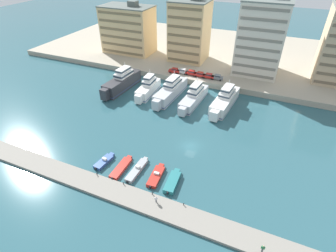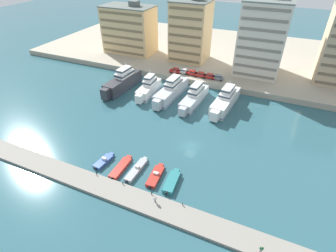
% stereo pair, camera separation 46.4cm
% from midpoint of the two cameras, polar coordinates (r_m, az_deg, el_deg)
% --- Properties ---
extents(ground_plane, '(400.00, 400.00, 0.00)m').
position_cam_midpoint_polar(ground_plane, '(65.68, 4.71, -4.39)').
color(ground_plane, '#2D5B66').
extents(quay_promenade, '(180.00, 70.00, 1.94)m').
position_cam_midpoint_polar(quay_promenade, '(124.43, 15.61, 14.60)').
color(quay_promenade, '#ADA38E').
rests_on(quay_promenade, ground).
extents(pier_dock, '(120.00, 4.88, 0.58)m').
position_cam_midpoint_polar(pier_dock, '(52.28, -3.02, -17.05)').
color(pier_dock, gray).
rests_on(pier_dock, ground).
extents(yacht_charcoal_far_left, '(5.61, 19.96, 8.92)m').
position_cam_midpoint_polar(yacht_charcoal_far_left, '(92.26, -10.15, 9.45)').
color(yacht_charcoal_far_left, '#333338').
rests_on(yacht_charcoal_far_left, ground).
extents(yacht_white_left, '(4.36, 15.47, 7.98)m').
position_cam_midpoint_polar(yacht_white_left, '(88.02, -4.52, 8.29)').
color(yacht_white_left, white).
rests_on(yacht_white_left, ground).
extents(yacht_silver_mid_left, '(5.36, 20.45, 8.15)m').
position_cam_midpoint_polar(yacht_silver_mid_left, '(85.84, 0.44, 7.77)').
color(yacht_silver_mid_left, silver).
rests_on(yacht_silver_mid_left, ground).
extents(yacht_silver_center_left, '(4.87, 18.84, 7.77)m').
position_cam_midpoint_polar(yacht_silver_center_left, '(82.90, 5.50, 6.37)').
color(yacht_silver_center_left, silver).
rests_on(yacht_silver_center_left, ground).
extents(yacht_white_center, '(5.90, 19.75, 8.00)m').
position_cam_midpoint_polar(yacht_white_center, '(82.17, 12.11, 5.55)').
color(yacht_white_center, white).
rests_on(yacht_white_center, ground).
extents(motorboat_blue_far_left, '(2.45, 6.15, 1.28)m').
position_cam_midpoint_polar(motorboat_blue_far_left, '(62.42, -13.93, -7.48)').
color(motorboat_blue_far_left, '#33569E').
rests_on(motorboat_blue_far_left, ground).
extents(motorboat_red_left, '(2.11, 7.97, 0.82)m').
position_cam_midpoint_polar(motorboat_red_left, '(60.14, -10.36, -8.90)').
color(motorboat_red_left, red).
rests_on(motorboat_red_left, ground).
extents(motorboat_grey_mid_left, '(1.91, 8.44, 1.26)m').
position_cam_midpoint_polar(motorboat_grey_mid_left, '(59.08, -6.98, -9.43)').
color(motorboat_grey_mid_left, '#9EA3A8').
rests_on(motorboat_grey_mid_left, ground).
extents(motorboat_red_center_left, '(2.65, 7.35, 1.22)m').
position_cam_midpoint_polar(motorboat_red_center_left, '(57.38, -2.82, -10.79)').
color(motorboat_red_center_left, red).
rests_on(motorboat_red_center_left, ground).
extents(motorboat_teal_center, '(2.69, 7.28, 0.96)m').
position_cam_midpoint_polar(motorboat_teal_center, '(56.10, 0.76, -12.00)').
color(motorboat_teal_center, teal).
rests_on(motorboat_teal_center, ground).
extents(car_red_far_left, '(4.19, 2.11, 1.80)m').
position_cam_midpoint_polar(car_red_far_left, '(99.42, 1.28, 12.02)').
color(car_red_far_left, red).
rests_on(car_red_far_left, quay_promenade).
extents(car_white_left, '(4.13, 1.98, 1.80)m').
position_cam_midpoint_polar(car_white_left, '(98.98, 3.03, 11.88)').
color(car_white_left, white).
rests_on(car_white_left, quay_promenade).
extents(car_red_mid_left, '(4.11, 1.93, 1.80)m').
position_cam_midpoint_polar(car_red_mid_left, '(97.90, 4.94, 11.53)').
color(car_red_mid_left, red).
rests_on(car_red_mid_left, quay_promenade).
extents(car_red_center_left, '(4.14, 2.00, 1.80)m').
position_cam_midpoint_polar(car_red_center_left, '(96.74, 6.83, 11.12)').
color(car_red_center_left, red).
rests_on(car_red_center_left, quay_promenade).
extents(car_red_center, '(4.13, 1.97, 1.80)m').
position_cam_midpoint_polar(car_red_center, '(95.98, 8.68, 10.76)').
color(car_red_center, red).
rests_on(car_red_center, quay_promenade).
extents(car_grey_center_right, '(4.11, 1.95, 1.80)m').
position_cam_midpoint_polar(car_grey_center_right, '(95.49, 10.57, 10.44)').
color(car_grey_center_right, slate).
rests_on(car_grey_center_right, quay_promenade).
extents(apartment_block_far_left, '(21.54, 12.67, 20.98)m').
position_cam_midpoint_polar(apartment_block_far_left, '(120.45, -8.75, 20.05)').
color(apartment_block_far_left, '#E0BC84').
rests_on(apartment_block_far_left, quay_promenade).
extents(apartment_block_left, '(14.30, 13.28, 24.64)m').
position_cam_midpoint_polar(apartment_block_left, '(109.99, 4.58, 19.91)').
color(apartment_block_left, '#E0BC84').
rests_on(apartment_block_left, quay_promenade).
extents(apartment_block_mid_left, '(15.70, 15.62, 27.13)m').
position_cam_midpoint_polar(apartment_block_mid_left, '(102.05, 19.57, 17.68)').
color(apartment_block_mid_left, silver).
rests_on(apartment_block_mid_left, quay_promenade).
extents(pedestrian_near_edge, '(0.64, 0.25, 1.65)m').
position_cam_midpoint_polar(pedestrian_near_edge, '(48.40, 19.68, -23.74)').
color(pedestrian_near_edge, '#4C515B').
rests_on(pedestrian_near_edge, pier_dock).
extents(pedestrian_mid_deck, '(0.53, 0.39, 1.54)m').
position_cam_midpoint_polar(pedestrian_mid_deck, '(51.85, -2.88, -15.54)').
color(pedestrian_mid_deck, '#4C515B').
rests_on(pedestrian_mid_deck, pier_dock).
extents(bollard_west, '(0.20, 0.20, 0.61)m').
position_cam_midpoint_polar(bollard_west, '(59.11, -15.45, -10.02)').
color(bollard_west, '#2D2D33').
rests_on(bollard_west, pier_dock).
extents(bollard_west_mid, '(0.20, 0.20, 0.61)m').
position_cam_midpoint_polar(bollard_west_mid, '(56.01, -9.91, -12.15)').
color(bollard_west_mid, '#2D2D33').
rests_on(bollard_west_mid, pier_dock).
extents(bollard_east_mid, '(0.20, 0.20, 0.61)m').
position_cam_midpoint_polar(bollard_east_mid, '(53.56, -3.69, -14.37)').
color(bollard_east_mid, '#2D2D33').
rests_on(bollard_east_mid, pier_dock).
extents(bollard_east, '(0.20, 0.20, 0.61)m').
position_cam_midpoint_polar(bollard_east, '(51.84, 3.16, -16.58)').
color(bollard_east, '#2D2D33').
rests_on(bollard_east, pier_dock).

